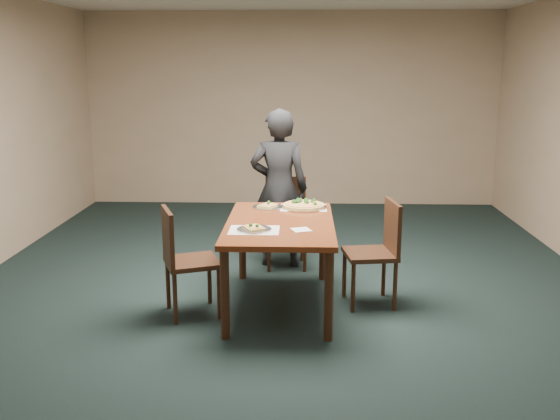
{
  "coord_description": "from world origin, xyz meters",
  "views": [
    {
      "loc": [
        0.16,
        -5.22,
        2.03
      ],
      "look_at": [
        -0.02,
        -0.13,
        0.85
      ],
      "focal_mm": 40.0,
      "sensor_mm": 36.0,
      "label": 1
    }
  ],
  "objects_px": {
    "chair_far": "(286,216)",
    "pizza_pan": "(304,205)",
    "diner": "(279,188)",
    "chair_left": "(183,255)",
    "slice_plate_far": "(267,206)",
    "dining_table": "(280,232)",
    "slice_plate_near": "(254,229)",
    "chair_right": "(379,247)"
  },
  "relations": [
    {
      "from": "diner",
      "to": "chair_far",
      "type": "bearing_deg",
      "value": -167.32
    },
    {
      "from": "chair_far",
      "to": "chair_right",
      "type": "relative_size",
      "value": 1.0
    },
    {
      "from": "chair_far",
      "to": "slice_plate_far",
      "type": "bearing_deg",
      "value": -107.53
    },
    {
      "from": "dining_table",
      "to": "chair_far",
      "type": "height_order",
      "value": "chair_far"
    },
    {
      "from": "chair_right",
      "to": "slice_plate_near",
      "type": "relative_size",
      "value": 3.25
    },
    {
      "from": "chair_right",
      "to": "slice_plate_far",
      "type": "bearing_deg",
      "value": -122.65
    },
    {
      "from": "chair_far",
      "to": "chair_right",
      "type": "height_order",
      "value": "same"
    },
    {
      "from": "diner",
      "to": "slice_plate_far",
      "type": "distance_m",
      "value": 0.63
    },
    {
      "from": "dining_table",
      "to": "chair_left",
      "type": "xyz_separation_m",
      "value": [
        -0.79,
        -0.24,
        -0.14
      ]
    },
    {
      "from": "chair_left",
      "to": "pizza_pan",
      "type": "xyz_separation_m",
      "value": [
        0.99,
        0.77,
        0.26
      ]
    },
    {
      "from": "chair_right",
      "to": "diner",
      "type": "relative_size",
      "value": 0.56
    },
    {
      "from": "dining_table",
      "to": "chair_left",
      "type": "relative_size",
      "value": 1.65
    },
    {
      "from": "dining_table",
      "to": "slice_plate_near",
      "type": "xyz_separation_m",
      "value": [
        -0.2,
        -0.29,
        0.11
      ]
    },
    {
      "from": "pizza_pan",
      "to": "slice_plate_near",
      "type": "height_order",
      "value": "pizza_pan"
    },
    {
      "from": "diner",
      "to": "pizza_pan",
      "type": "xyz_separation_m",
      "value": [
        0.25,
        -0.62,
        -0.04
      ]
    },
    {
      "from": "chair_far",
      "to": "chair_right",
      "type": "distance_m",
      "value": 1.36
    },
    {
      "from": "diner",
      "to": "pizza_pan",
      "type": "relative_size",
      "value": 3.83
    },
    {
      "from": "chair_left",
      "to": "slice_plate_near",
      "type": "distance_m",
      "value": 0.65
    },
    {
      "from": "dining_table",
      "to": "slice_plate_far",
      "type": "relative_size",
      "value": 5.36
    },
    {
      "from": "chair_left",
      "to": "slice_plate_far",
      "type": "height_order",
      "value": "chair_left"
    },
    {
      "from": "dining_table",
      "to": "slice_plate_near",
      "type": "distance_m",
      "value": 0.37
    },
    {
      "from": "diner",
      "to": "dining_table",
      "type": "bearing_deg",
      "value": 95.64
    },
    {
      "from": "chair_left",
      "to": "diner",
      "type": "bearing_deg",
      "value": -49.06
    },
    {
      "from": "dining_table",
      "to": "chair_right",
      "type": "distance_m",
      "value": 0.86
    },
    {
      "from": "dining_table",
      "to": "chair_right",
      "type": "bearing_deg",
      "value": 5.42
    },
    {
      "from": "chair_far",
      "to": "pizza_pan",
      "type": "relative_size",
      "value": 2.15
    },
    {
      "from": "pizza_pan",
      "to": "slice_plate_far",
      "type": "bearing_deg",
      "value": -179.63
    },
    {
      "from": "chair_far",
      "to": "pizza_pan",
      "type": "height_order",
      "value": "chair_far"
    },
    {
      "from": "chair_far",
      "to": "pizza_pan",
      "type": "xyz_separation_m",
      "value": [
        0.18,
        -0.63,
        0.26
      ]
    },
    {
      "from": "slice_plate_far",
      "to": "pizza_pan",
      "type": "bearing_deg",
      "value": 0.37
    },
    {
      "from": "diner",
      "to": "slice_plate_near",
      "type": "bearing_deg",
      "value": 87.32
    },
    {
      "from": "dining_table",
      "to": "chair_left",
      "type": "bearing_deg",
      "value": -163.46
    },
    {
      "from": "chair_left",
      "to": "chair_right",
      "type": "height_order",
      "value": "same"
    },
    {
      "from": "chair_far",
      "to": "diner",
      "type": "relative_size",
      "value": 0.56
    },
    {
      "from": "chair_right",
      "to": "dining_table",
      "type": "bearing_deg",
      "value": -92.66
    },
    {
      "from": "dining_table",
      "to": "slice_plate_near",
      "type": "bearing_deg",
      "value": -124.0
    },
    {
      "from": "dining_table",
      "to": "slice_plate_far",
      "type": "xyz_separation_m",
      "value": [
        -0.14,
        0.53,
        0.1
      ]
    },
    {
      "from": "slice_plate_near",
      "to": "chair_left",
      "type": "bearing_deg",
      "value": 174.57
    },
    {
      "from": "chair_far",
      "to": "slice_plate_near",
      "type": "distance_m",
      "value": 1.49
    },
    {
      "from": "slice_plate_near",
      "to": "chair_right",
      "type": "bearing_deg",
      "value": 19.59
    },
    {
      "from": "dining_table",
      "to": "chair_right",
      "type": "relative_size",
      "value": 1.65
    },
    {
      "from": "diner",
      "to": "slice_plate_far",
      "type": "bearing_deg",
      "value": 85.34
    }
  ]
}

